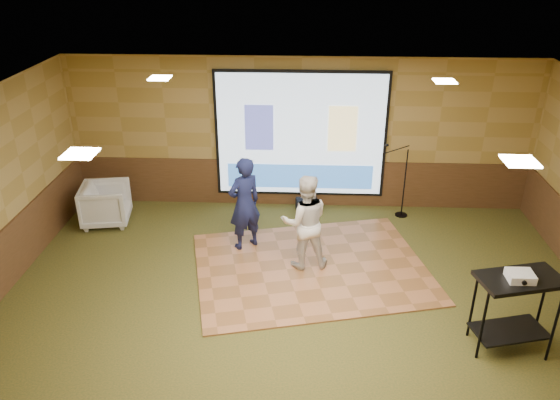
{
  "coord_description": "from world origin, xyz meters",
  "views": [
    {
      "loc": [
        0.08,
        -6.59,
        4.96
      ],
      "look_at": [
        -0.28,
        0.96,
        1.3
      ],
      "focal_mm": 35.0,
      "sensor_mm": 36.0,
      "label": 1
    }
  ],
  "objects_px": {
    "dance_floor": "(311,267)",
    "banquet_chair": "(106,204)",
    "projector": "(520,276)",
    "duffel_bag": "(307,205)",
    "player_right": "(305,222)",
    "mic_stand": "(401,193)",
    "av_table": "(516,297)",
    "projector_screen": "(301,137)",
    "player_left": "(245,204)"
  },
  "relations": [
    {
      "from": "projector_screen",
      "to": "player_left",
      "type": "relative_size",
      "value": 1.99
    },
    {
      "from": "dance_floor",
      "to": "duffel_bag",
      "type": "xyz_separation_m",
      "value": [
        -0.08,
        2.09,
        0.12
      ]
    },
    {
      "from": "projector_screen",
      "to": "dance_floor",
      "type": "xyz_separation_m",
      "value": [
        0.23,
        -2.36,
        -1.46
      ]
    },
    {
      "from": "dance_floor",
      "to": "av_table",
      "type": "xyz_separation_m",
      "value": [
        2.59,
        -1.81,
        0.8
      ]
    },
    {
      "from": "player_right",
      "to": "av_table",
      "type": "height_order",
      "value": "player_right"
    },
    {
      "from": "projector",
      "to": "banquet_chair",
      "type": "relative_size",
      "value": 0.37
    },
    {
      "from": "projector_screen",
      "to": "av_table",
      "type": "height_order",
      "value": "projector_screen"
    },
    {
      "from": "projector_screen",
      "to": "banquet_chair",
      "type": "relative_size",
      "value": 3.84
    },
    {
      "from": "banquet_chair",
      "to": "av_table",
      "type": "bearing_deg",
      "value": -125.54
    },
    {
      "from": "projector",
      "to": "banquet_chair",
      "type": "height_order",
      "value": "projector"
    },
    {
      "from": "duffel_bag",
      "to": "projector_screen",
      "type": "bearing_deg",
      "value": 119.61
    },
    {
      "from": "banquet_chair",
      "to": "duffel_bag",
      "type": "bearing_deg",
      "value": -89.06
    },
    {
      "from": "dance_floor",
      "to": "banquet_chair",
      "type": "xyz_separation_m",
      "value": [
        -3.89,
        1.43,
        0.38
      ]
    },
    {
      "from": "av_table",
      "to": "mic_stand",
      "type": "height_order",
      "value": "mic_stand"
    },
    {
      "from": "player_right",
      "to": "av_table",
      "type": "xyz_separation_m",
      "value": [
        2.71,
        -1.88,
        -0.02
      ]
    },
    {
      "from": "player_right",
      "to": "mic_stand",
      "type": "xyz_separation_m",
      "value": [
        1.85,
        1.93,
        -0.34
      ]
    },
    {
      "from": "av_table",
      "to": "projector",
      "type": "bearing_deg",
      "value": -125.62
    },
    {
      "from": "projector_screen",
      "to": "duffel_bag",
      "type": "xyz_separation_m",
      "value": [
        0.15,
        -0.27,
        -1.35
      ]
    },
    {
      "from": "av_table",
      "to": "banquet_chair",
      "type": "distance_m",
      "value": 7.26
    },
    {
      "from": "player_right",
      "to": "banquet_chair",
      "type": "xyz_separation_m",
      "value": [
        -3.77,
        1.36,
        -0.44
      ]
    },
    {
      "from": "player_right",
      "to": "duffel_bag",
      "type": "bearing_deg",
      "value": -99.55
    },
    {
      "from": "av_table",
      "to": "banquet_chair",
      "type": "relative_size",
      "value": 1.29
    },
    {
      "from": "projector_screen",
      "to": "mic_stand",
      "type": "bearing_deg",
      "value": -10.54
    },
    {
      "from": "projector",
      "to": "duffel_bag",
      "type": "xyz_separation_m",
      "value": [
        -2.63,
        3.96,
        -1.04
      ]
    },
    {
      "from": "duffel_bag",
      "to": "dance_floor",
      "type": "bearing_deg",
      "value": -87.79
    },
    {
      "from": "projector_screen",
      "to": "player_left",
      "type": "xyz_separation_m",
      "value": [
        -0.92,
        -1.73,
        -0.62
      ]
    },
    {
      "from": "mic_stand",
      "to": "duffel_bag",
      "type": "xyz_separation_m",
      "value": [
        -1.81,
        0.1,
        -0.36
      ]
    },
    {
      "from": "mic_stand",
      "to": "projector",
      "type": "bearing_deg",
      "value": -98.79
    },
    {
      "from": "projector",
      "to": "banquet_chair",
      "type": "xyz_separation_m",
      "value": [
        -6.44,
        3.29,
        -0.77
      ]
    },
    {
      "from": "player_right",
      "to": "mic_stand",
      "type": "distance_m",
      "value": 2.69
    },
    {
      "from": "av_table",
      "to": "projector",
      "type": "relative_size",
      "value": 3.49
    },
    {
      "from": "projector",
      "to": "mic_stand",
      "type": "xyz_separation_m",
      "value": [
        -0.83,
        3.86,
        -0.67
      ]
    },
    {
      "from": "player_left",
      "to": "player_right",
      "type": "height_order",
      "value": "player_left"
    },
    {
      "from": "banquet_chair",
      "to": "mic_stand",
      "type": "bearing_deg",
      "value": -93.21
    },
    {
      "from": "dance_floor",
      "to": "banquet_chair",
      "type": "height_order",
      "value": "banquet_chair"
    },
    {
      "from": "mic_stand",
      "to": "banquet_chair",
      "type": "bearing_deg",
      "value": 164.91
    },
    {
      "from": "mic_stand",
      "to": "banquet_chair",
      "type": "height_order",
      "value": "mic_stand"
    },
    {
      "from": "dance_floor",
      "to": "player_left",
      "type": "height_order",
      "value": "player_left"
    },
    {
      "from": "player_right",
      "to": "banquet_chair",
      "type": "height_order",
      "value": "player_right"
    },
    {
      "from": "av_table",
      "to": "duffel_bag",
      "type": "xyz_separation_m",
      "value": [
        -2.67,
        3.91,
        -0.68
      ]
    },
    {
      "from": "av_table",
      "to": "projector_screen",
      "type": "bearing_deg",
      "value": 124.1
    },
    {
      "from": "projector_screen",
      "to": "player_left",
      "type": "distance_m",
      "value": 2.06
    },
    {
      "from": "projector",
      "to": "duffel_bag",
      "type": "relative_size",
      "value": 0.77
    },
    {
      "from": "projector_screen",
      "to": "projector",
      "type": "xyz_separation_m",
      "value": [
        2.79,
        -4.23,
        -0.31
      ]
    },
    {
      "from": "player_right",
      "to": "projector",
      "type": "distance_m",
      "value": 3.32
    },
    {
      "from": "projector",
      "to": "duffel_bag",
      "type": "distance_m",
      "value": 4.87
    },
    {
      "from": "banquet_chair",
      "to": "duffel_bag",
      "type": "distance_m",
      "value": 3.88
    },
    {
      "from": "dance_floor",
      "to": "player_left",
      "type": "bearing_deg",
      "value": 151.48
    },
    {
      "from": "projector",
      "to": "av_table",
      "type": "bearing_deg",
      "value": 53.64
    },
    {
      "from": "dance_floor",
      "to": "duffel_bag",
      "type": "height_order",
      "value": "duffel_bag"
    }
  ]
}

